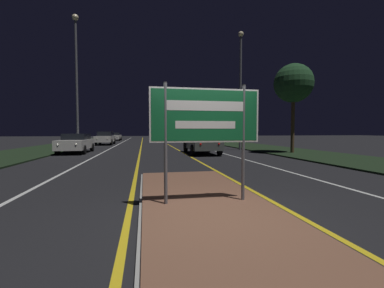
{
  "coord_description": "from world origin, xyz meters",
  "views": [
    {
      "loc": [
        -1.24,
        -4.48,
        1.55
      ],
      "look_at": [
        0.0,
        2.11,
        1.22
      ],
      "focal_mm": 24.0,
      "sensor_mm": 36.0,
      "label": 1
    }
  ],
  "objects_px": {
    "car_receding_1": "(208,138)",
    "car_approaching_1": "(105,138)",
    "highway_sign": "(206,120)",
    "streetlight_right_near": "(240,80)",
    "car_approaching_0": "(76,143)",
    "car_receding_0": "(202,142)",
    "car_approaching_2": "(115,136)",
    "streetlight_left_near": "(76,68)",
    "warning_sign": "(242,133)"
  },
  "relations": [
    {
      "from": "streetlight_right_near",
      "to": "car_approaching_0",
      "type": "height_order",
      "value": "streetlight_right_near"
    },
    {
      "from": "car_receding_0",
      "to": "car_approaching_2",
      "type": "distance_m",
      "value": 28.33
    },
    {
      "from": "highway_sign",
      "to": "car_receding_0",
      "type": "height_order",
      "value": "highway_sign"
    },
    {
      "from": "car_receding_0",
      "to": "car_approaching_1",
      "type": "relative_size",
      "value": 0.97
    },
    {
      "from": "car_receding_1",
      "to": "car_approaching_1",
      "type": "xyz_separation_m",
      "value": [
        -11.5,
        2.52,
        0.08
      ]
    },
    {
      "from": "car_receding_1",
      "to": "car_approaching_2",
      "type": "distance_m",
      "value": 19.78
    },
    {
      "from": "highway_sign",
      "to": "warning_sign",
      "type": "height_order",
      "value": "highway_sign"
    },
    {
      "from": "car_receding_1",
      "to": "warning_sign",
      "type": "relative_size",
      "value": 2.12
    },
    {
      "from": "car_approaching_2",
      "to": "streetlight_right_near",
      "type": "bearing_deg",
      "value": -62.36
    },
    {
      "from": "highway_sign",
      "to": "car_approaching_2",
      "type": "height_order",
      "value": "highway_sign"
    },
    {
      "from": "car_approaching_2",
      "to": "warning_sign",
      "type": "distance_m",
      "value": 23.18
    },
    {
      "from": "streetlight_right_near",
      "to": "car_receding_0",
      "type": "height_order",
      "value": "streetlight_right_near"
    },
    {
      "from": "car_approaching_0",
      "to": "car_approaching_1",
      "type": "distance_m",
      "value": 11.34
    },
    {
      "from": "car_receding_1",
      "to": "car_approaching_2",
      "type": "bearing_deg",
      "value": 126.87
    },
    {
      "from": "car_approaching_1",
      "to": "streetlight_right_near",
      "type": "bearing_deg",
      "value": -41.22
    },
    {
      "from": "highway_sign",
      "to": "car_approaching_0",
      "type": "distance_m",
      "value": 15.66
    },
    {
      "from": "highway_sign",
      "to": "streetlight_right_near",
      "type": "xyz_separation_m",
      "value": [
        6.59,
        15.06,
        3.93
      ]
    },
    {
      "from": "highway_sign",
      "to": "car_approaching_0",
      "type": "bearing_deg",
      "value": 112.6
    },
    {
      "from": "streetlight_right_near",
      "to": "streetlight_left_near",
      "type": "bearing_deg",
      "value": 171.58
    },
    {
      "from": "car_receding_0",
      "to": "car_approaching_1",
      "type": "bearing_deg",
      "value": 121.1
    },
    {
      "from": "streetlight_right_near",
      "to": "car_approaching_1",
      "type": "distance_m",
      "value": 16.94
    },
    {
      "from": "car_approaching_0",
      "to": "car_approaching_2",
      "type": "bearing_deg",
      "value": 89.92
    },
    {
      "from": "streetlight_left_near",
      "to": "car_receding_0",
      "type": "relative_size",
      "value": 2.31
    },
    {
      "from": "car_approaching_1",
      "to": "car_approaching_2",
      "type": "relative_size",
      "value": 1.05
    },
    {
      "from": "car_receding_1",
      "to": "warning_sign",
      "type": "distance_m",
      "value": 3.86
    },
    {
      "from": "highway_sign",
      "to": "streetlight_left_near",
      "type": "relative_size",
      "value": 0.22
    },
    {
      "from": "car_receding_1",
      "to": "car_approaching_2",
      "type": "relative_size",
      "value": 0.98
    },
    {
      "from": "streetlight_left_near",
      "to": "car_receding_0",
      "type": "bearing_deg",
      "value": -28.36
    },
    {
      "from": "streetlight_right_near",
      "to": "car_receding_1",
      "type": "distance_m",
      "value": 9.59
    },
    {
      "from": "car_approaching_0",
      "to": "car_approaching_2",
      "type": "xyz_separation_m",
      "value": [
        0.03,
        24.63,
        -0.02
      ]
    },
    {
      "from": "car_receding_0",
      "to": "car_approaching_2",
      "type": "xyz_separation_m",
      "value": [
        -8.62,
        26.99,
        -0.08
      ]
    },
    {
      "from": "car_approaching_0",
      "to": "car_receding_1",
      "type": "bearing_deg",
      "value": 36.49
    },
    {
      "from": "car_receding_0",
      "to": "warning_sign",
      "type": "relative_size",
      "value": 2.2
    },
    {
      "from": "highway_sign",
      "to": "car_approaching_2",
      "type": "relative_size",
      "value": 0.53
    },
    {
      "from": "highway_sign",
      "to": "streetlight_left_near",
      "type": "bearing_deg",
      "value": 110.9
    },
    {
      "from": "warning_sign",
      "to": "car_receding_1",
      "type": "bearing_deg",
      "value": 156.37
    },
    {
      "from": "car_approaching_1",
      "to": "warning_sign",
      "type": "distance_m",
      "value": 15.54
    },
    {
      "from": "car_receding_0",
      "to": "car_approaching_2",
      "type": "relative_size",
      "value": 1.02
    },
    {
      "from": "streetlight_left_near",
      "to": "warning_sign",
      "type": "height_order",
      "value": "streetlight_left_near"
    },
    {
      "from": "car_approaching_1",
      "to": "car_approaching_0",
      "type": "bearing_deg",
      "value": -92.02
    },
    {
      "from": "car_approaching_0",
      "to": "warning_sign",
      "type": "distance_m",
      "value": 17.04
    },
    {
      "from": "car_receding_1",
      "to": "car_approaching_0",
      "type": "xyz_separation_m",
      "value": [
        -11.9,
        -8.81,
        0.01
      ]
    },
    {
      "from": "highway_sign",
      "to": "streetlight_right_near",
      "type": "distance_m",
      "value": 16.91
    },
    {
      "from": "car_approaching_1",
      "to": "car_approaching_2",
      "type": "bearing_deg",
      "value": 91.57
    },
    {
      "from": "highway_sign",
      "to": "car_approaching_2",
      "type": "distance_m",
      "value": 39.52
    },
    {
      "from": "car_receding_1",
      "to": "car_receding_0",
      "type": "bearing_deg",
      "value": -106.24
    },
    {
      "from": "streetlight_right_near",
      "to": "car_approaching_2",
      "type": "relative_size",
      "value": 2.11
    },
    {
      "from": "car_receding_0",
      "to": "car_approaching_1",
      "type": "height_order",
      "value": "car_approaching_1"
    },
    {
      "from": "streetlight_left_near",
      "to": "car_approaching_0",
      "type": "distance_m",
      "value": 6.43
    },
    {
      "from": "car_receding_0",
      "to": "car_receding_1",
      "type": "relative_size",
      "value": 1.04
    }
  ]
}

